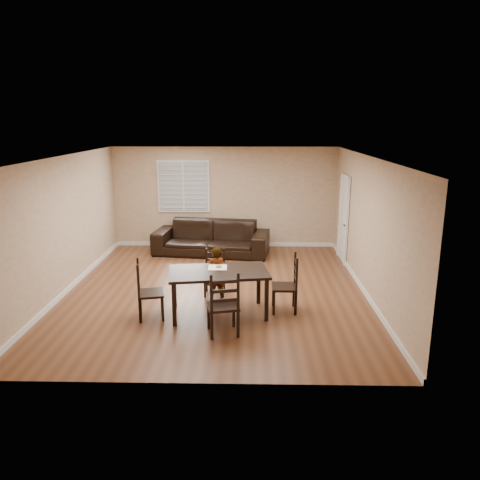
% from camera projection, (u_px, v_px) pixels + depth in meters
% --- Properties ---
extents(ground, '(7.00, 7.00, 0.00)m').
position_uv_depth(ground, '(216.00, 290.00, 9.56)').
color(ground, brown).
rests_on(ground, ground).
extents(room, '(6.04, 7.04, 2.72)m').
position_uv_depth(room, '(217.00, 201.00, 9.28)').
color(room, '#CFAD8B').
rests_on(room, ground).
extents(dining_table, '(1.85, 1.22, 0.81)m').
position_uv_depth(dining_table, '(219.00, 276.00, 8.21)').
color(dining_table, black).
rests_on(dining_table, ground).
extents(chair_near, '(0.41, 0.39, 0.91)m').
position_uv_depth(chair_near, '(215.00, 273.00, 9.33)').
color(chair_near, black).
rests_on(chair_near, ground).
extents(chair_far, '(0.57, 0.55, 1.08)m').
position_uv_depth(chair_far, '(224.00, 308.00, 7.39)').
color(chair_far, black).
rests_on(chair_far, ground).
extents(chair_left, '(0.53, 0.56, 1.04)m').
position_uv_depth(chair_left, '(143.00, 292.00, 8.10)').
color(chair_left, black).
rests_on(chair_left, ground).
extents(chair_right, '(0.45, 0.48, 1.05)m').
position_uv_depth(chair_right, '(291.00, 286.00, 8.42)').
color(chair_right, black).
rests_on(chair_right, ground).
extents(child, '(0.46, 0.39, 1.07)m').
position_uv_depth(child, '(216.00, 274.00, 8.86)').
color(child, gray).
rests_on(child, ground).
extents(napkin, '(0.34, 0.34, 0.00)m').
position_uv_depth(napkin, '(218.00, 267.00, 8.38)').
color(napkin, white).
rests_on(napkin, dining_table).
extents(donut, '(0.11, 0.11, 0.04)m').
position_uv_depth(donut, '(219.00, 266.00, 8.37)').
color(donut, '#BE8544').
rests_on(donut, napkin).
extents(sofa, '(3.05, 1.53, 0.85)m').
position_uv_depth(sofa, '(211.00, 238.00, 12.08)').
color(sofa, black).
rests_on(sofa, ground).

